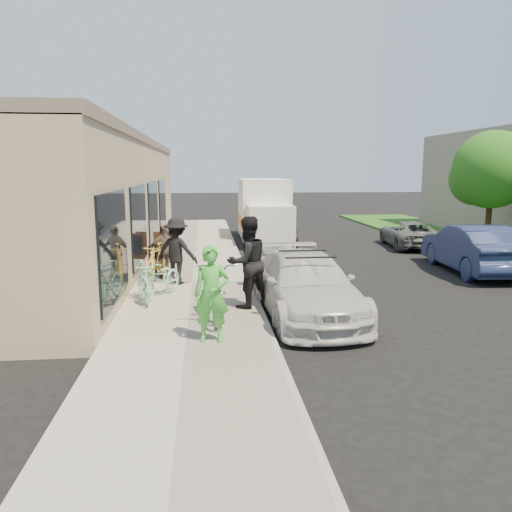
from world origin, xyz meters
name	(u,v)px	position (x,y,z in m)	size (l,w,h in m)	color
ground	(282,317)	(0.00, 0.00, 0.00)	(120.00, 120.00, 0.00)	black
sidewalk	(192,284)	(-2.00, 3.00, 0.07)	(3.00, 34.00, 0.15)	#A39F93
curb	(249,284)	(-0.45, 3.00, 0.07)	(0.12, 34.00, 0.13)	gray
storefront	(102,199)	(-5.24, 7.99, 2.12)	(3.60, 20.00, 4.22)	tan
bike_rack	(153,257)	(-3.11, 3.82, 0.71)	(0.17, 0.66, 0.94)	black
sandwich_board	(164,245)	(-3.04, 6.75, 0.61)	(0.71, 0.71, 0.89)	black
sedan_white	(305,285)	(0.51, 0.10, 0.67)	(2.10, 4.70, 1.38)	silver
sedan_silver	(275,263)	(0.36, 3.64, 0.50)	(1.18, 2.92, 1.00)	#A9A9AE
moving_truck	(265,213)	(1.03, 11.89, 1.21)	(2.16, 5.58, 2.73)	silver
far_car_blue	(472,248)	(6.55, 4.16, 0.75)	(1.58, 4.54, 1.49)	#19244D
far_car_gray	(410,234)	(6.72, 9.30, 0.54)	(1.78, 3.87, 1.08)	#575A5C
median_tree	(491,173)	(9.26, 8.01, 3.02)	(2.95, 2.95, 4.52)	#352113
tandem_bike	(215,288)	(-1.45, -0.29, 0.75)	(0.80, 2.30, 1.21)	#BBBCBE
woman_rider	(212,294)	(-1.53, -1.79, 1.00)	(0.62, 0.41, 1.70)	green
man_standing	(247,262)	(-0.72, 0.37, 1.15)	(0.97, 0.76, 2.00)	black
cruiser_bike_a	(143,282)	(-3.05, 1.09, 0.61)	(0.43, 1.53, 0.92)	#99E4C8
cruiser_bike_b	(161,279)	(-2.69, 1.44, 0.60)	(0.59, 1.69, 0.89)	#99E4C8
cruiser_bike_c	(157,262)	(-2.96, 3.28, 0.66)	(0.47, 1.68, 1.01)	gold
bystander_a	(177,251)	(-2.38, 2.81, 1.03)	(1.13, 0.65, 1.76)	black
bystander_b	(164,251)	(-2.79, 3.72, 0.89)	(0.87, 0.36, 1.48)	brown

